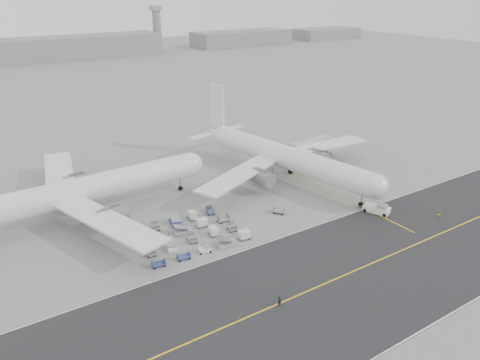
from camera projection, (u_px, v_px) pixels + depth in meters
ground at (245, 243)px, 88.19m from camera, size 700.00×700.00×0.00m
taxiway at (331, 281)px, 76.83m from camera, size 220.00×59.00×0.03m
horizon_buildings at (62, 59)px, 304.18m from camera, size 520.00×28.00×28.00m
control_tower at (157, 28)px, 337.00m from camera, size 7.00×7.00×31.25m
airliner_a at (79, 191)px, 95.79m from camera, size 58.72×57.97×20.24m
airliner_b at (283, 156)px, 115.66m from camera, size 56.66×57.74×20.05m
pushback_tug at (377, 209)px, 99.59m from camera, size 4.58×7.19×2.07m
jet_bridge at (310, 145)px, 128.95m from camera, size 15.22×3.80×5.71m
gse_cluster at (189, 237)px, 90.13m from camera, size 27.77×23.61×1.82m
stray_dolly at (279, 213)px, 99.56m from camera, size 2.60×2.84×1.49m
ground_crew_a at (280, 301)px, 70.51m from camera, size 0.67×0.47×1.77m
ground_crew_b at (438, 214)px, 97.18m from camera, size 0.98×0.87×1.68m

